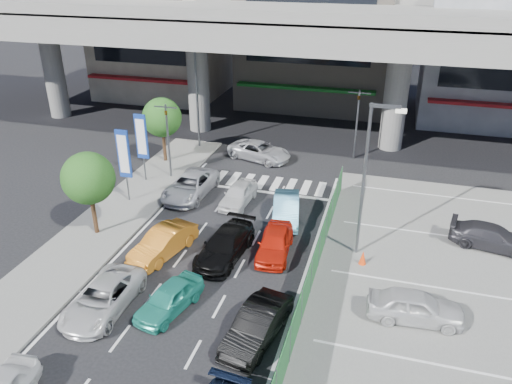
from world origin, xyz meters
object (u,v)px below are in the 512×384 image
(taxi_orange_right, at_px, (275,243))
(parked_sedan_white, at_px, (416,306))
(traffic_light_right, at_px, (358,107))
(signboard_far, at_px, (142,139))
(taxi_orange_left, at_px, (163,243))
(taxi_teal_mid, at_px, (169,298))
(tree_near, at_px, (88,178))
(signboard_near, at_px, (124,156))
(sedan_white_mid_left, at_px, (103,298))
(kei_truck_front_right, at_px, (286,209))
(street_lamp_left, at_px, (199,88))
(hatch_black_mid_right, at_px, (257,325))
(sedan_white_front_mid, at_px, (238,194))
(parked_sedan_dgrey, at_px, (492,237))
(traffic_light_left, at_px, (167,123))
(street_lamp_right, at_px, (369,169))
(tree_far, at_px, (162,118))
(sedan_black_mid, at_px, (225,245))
(wagon_silver_front_left, at_px, (190,186))
(crossing_wagon_silver, at_px, (260,151))
(traffic_cone, at_px, (363,258))

(taxi_orange_right, bearing_deg, parked_sedan_white, -30.21)
(traffic_light_right, xyz_separation_m, signboard_far, (-13.10, -8.01, -0.87))
(signboard_far, distance_m, taxi_orange_left, 9.62)
(taxi_teal_mid, bearing_deg, tree_near, 158.36)
(signboard_near, bearing_deg, taxi_teal_mid, -52.21)
(sedan_white_mid_left, xyz_separation_m, kei_truck_front_right, (5.84, 10.04, 0.05))
(street_lamp_left, height_order, hatch_black_mid_right, street_lamp_left)
(taxi_teal_mid, bearing_deg, sedan_white_front_mid, 105.33)
(kei_truck_front_right, bearing_deg, parked_sedan_dgrey, -11.57)
(hatch_black_mid_right, relative_size, sedan_white_front_mid, 1.12)
(traffic_light_right, bearing_deg, taxi_orange_right, -100.21)
(tree_near, xyz_separation_m, sedan_white_mid_left, (3.85, -5.57, -2.75))
(tree_near, height_order, parked_sedan_white, tree_near)
(street_lamp_left, bearing_deg, signboard_far, -100.31)
(traffic_light_right, bearing_deg, kei_truck_front_right, -104.95)
(taxi_orange_left, relative_size, sedan_white_front_mid, 1.12)
(traffic_light_left, height_order, street_lamp_left, street_lamp_left)
(street_lamp_right, xyz_separation_m, taxi_orange_right, (-4.24, -1.23, -4.10))
(tree_far, xyz_separation_m, sedan_black_mid, (8.37, -10.67, -2.71))
(kei_truck_front_right, distance_m, parked_sedan_white, 10.06)
(street_lamp_left, bearing_deg, tree_near, -92.76)
(street_lamp_left, height_order, taxi_orange_left, street_lamp_left)
(tree_near, height_order, taxi_teal_mid, tree_near)
(street_lamp_right, height_order, hatch_black_mid_right, street_lamp_right)
(street_lamp_right, distance_m, parked_sedan_white, 6.66)
(street_lamp_right, xyz_separation_m, sedan_black_mid, (-6.60, -2.17, -4.09))
(tree_far, bearing_deg, street_lamp_left, 67.16)
(hatch_black_mid_right, xyz_separation_m, wagon_silver_front_left, (-7.61, 11.32, 0.00))
(crossing_wagon_silver, distance_m, parked_sedan_white, 18.99)
(sedan_white_mid_left, bearing_deg, signboard_near, 113.14)
(traffic_light_left, height_order, taxi_teal_mid, traffic_light_left)
(hatch_black_mid_right, bearing_deg, parked_sedan_white, 35.73)
(taxi_orange_left, bearing_deg, parked_sedan_dgrey, 32.12)
(sedan_white_mid_left, bearing_deg, traffic_light_left, 102.85)
(signboard_far, distance_m, hatch_black_mid_right, 17.03)
(tree_far, height_order, parked_sedan_dgrey, tree_far)
(signboard_near, relative_size, wagon_silver_front_left, 0.95)
(signboard_far, xyz_separation_m, parked_sedan_dgrey, (21.35, -2.57, -2.39))
(street_lamp_right, relative_size, parked_sedan_white, 2.00)
(signboard_near, bearing_deg, traffic_light_right, 40.91)
(street_lamp_left, relative_size, taxi_orange_left, 1.91)
(street_lamp_right, height_order, street_lamp_left, same)
(traffic_light_left, distance_m, sedan_black_mid, 11.10)
(street_lamp_right, xyz_separation_m, wagon_silver_front_left, (-11.02, 3.85, -4.08))
(signboard_near, relative_size, sedan_white_mid_left, 1.02)
(street_lamp_left, relative_size, signboard_far, 1.70)
(crossing_wagon_silver, height_order, traffic_cone, crossing_wagon_silver)
(signboard_near, xyz_separation_m, traffic_cone, (14.59, -2.98, -2.64))
(tree_near, height_order, taxi_orange_left, tree_near)
(street_lamp_left, bearing_deg, hatch_black_mid_right, -62.60)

